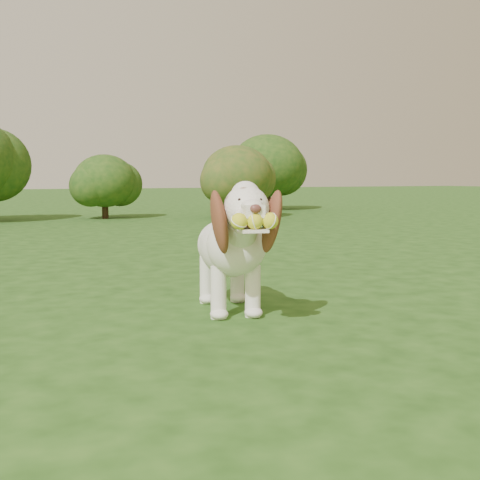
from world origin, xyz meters
name	(u,v)px	position (x,y,z in m)	size (l,w,h in m)	color
ground	(192,335)	(0.00, 0.00, 0.00)	(80.00, 80.00, 0.00)	#1C4112
dog	(232,243)	(0.39, 0.38, 0.42)	(0.58, 1.20, 0.79)	white
shrub_d	(237,175)	(3.89, 8.02, 0.84)	(1.38, 1.38, 1.43)	#382314
shrub_c	(105,181)	(1.46, 8.90, 0.73)	(1.20, 1.20, 1.25)	#382314
shrub_f	(267,166)	(5.75, 10.34, 1.09)	(1.78, 1.78, 1.85)	#382314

